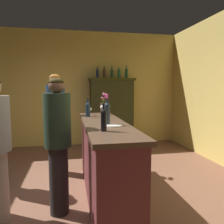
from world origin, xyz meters
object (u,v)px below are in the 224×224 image
(wine_glass_mid, at_px, (102,108))
(flower_arrangement, at_px, (105,106))
(display_bottle_midleft, at_px, (104,73))
(wine_bottle_riesling, at_px, (107,113))
(display_bottle_left, at_px, (98,73))
(bar_counter, at_px, (105,159))
(display_bottle_center, at_px, (112,73))
(wine_bottle_merlot, at_px, (88,109))
(cheese_plate, at_px, (114,126))
(display_bottle_right, at_px, (127,73))
(patron_in_grey, at_px, (58,140))
(display_bottle_midright, at_px, (119,73))
(display_cabinet, at_px, (112,111))
(wine_bottle_rose, at_px, (104,119))
(patron_near_entrance, at_px, (56,119))
(wine_glass_front, at_px, (90,110))

(wine_glass_mid, bearing_deg, flower_arrangement, 63.24)
(wine_glass_mid, distance_m, display_bottle_midleft, 2.03)
(wine_bottle_riesling, bearing_deg, display_bottle_left, 85.13)
(bar_counter, relative_size, display_bottle_left, 8.13)
(wine_bottle_riesling, distance_m, display_bottle_center, 3.03)
(wine_bottle_merlot, relative_size, display_bottle_left, 1.06)
(cheese_plate, height_order, display_bottle_left, display_bottle_left)
(display_bottle_right, bearing_deg, patron_in_grey, -117.98)
(wine_glass_mid, relative_size, display_bottle_midright, 0.58)
(display_cabinet, bearing_deg, patron_in_grey, -111.86)
(flower_arrangement, xyz_separation_m, display_bottle_left, (0.10, 1.74, 0.68))
(wine_bottle_rose, relative_size, patron_near_entrance, 0.17)
(bar_counter, distance_m, wine_glass_front, 0.97)
(wine_bottle_rose, xyz_separation_m, display_bottle_midright, (0.90, 3.27, 0.70))
(wine_glass_front, height_order, flower_arrangement, flower_arrangement)
(flower_arrangement, height_order, patron_near_entrance, patron_near_entrance)
(bar_counter, distance_m, patron_in_grey, 0.76)
(flower_arrangement, xyz_separation_m, patron_in_grey, (-0.74, -1.23, -0.29))
(bar_counter, height_order, display_bottle_center, display_bottle_center)
(cheese_plate, relative_size, display_bottle_midleft, 0.65)
(wine_bottle_merlot, bearing_deg, wine_glass_mid, 36.08)
(wine_bottle_rose, bearing_deg, wine_glass_front, 90.97)
(display_bottle_midleft, xyz_separation_m, patron_in_grey, (-1.01, -2.97, -0.98))
(wine_bottle_rose, relative_size, display_bottle_midleft, 1.01)
(cheese_plate, height_order, display_bottle_center, display_bottle_center)
(cheese_plate, relative_size, patron_in_grey, 0.12)
(patron_near_entrance, bearing_deg, display_cabinet, 130.32)
(wine_bottle_riesling, height_order, display_bottle_right, display_bottle_right)
(wine_bottle_riesling, relative_size, patron_near_entrance, 0.19)
(display_cabinet, relative_size, cheese_plate, 9.16)
(wine_bottle_riesling, bearing_deg, wine_glass_mid, 85.33)
(bar_counter, distance_m, wine_bottle_riesling, 0.69)
(cheese_plate, xyz_separation_m, patron_near_entrance, (-0.75, 1.30, -0.08))
(patron_near_entrance, bearing_deg, display_bottle_center, 130.10)
(wine_glass_mid, bearing_deg, patron_in_grey, -121.34)
(display_bottle_midright, bearing_deg, display_cabinet, -180.00)
(wine_glass_mid, bearing_deg, display_cabinet, 74.45)
(cheese_plate, xyz_separation_m, display_bottle_left, (0.18, 2.99, 0.82))
(cheese_plate, distance_m, patron_near_entrance, 1.50)
(patron_near_entrance, bearing_deg, display_bottle_midleft, 134.53)
(display_bottle_right, bearing_deg, patron_near_entrance, -134.75)
(display_cabinet, height_order, cheese_plate, display_cabinet)
(cheese_plate, distance_m, display_bottle_midleft, 3.12)
(wine_bottle_riesling, relative_size, wine_glass_front, 2.45)
(wine_glass_front, bearing_deg, wine_bottle_rose, -89.03)
(bar_counter, xyz_separation_m, wine_bottle_riesling, (-0.00, -0.22, 0.66))
(wine_bottle_rose, height_order, patron_in_grey, patron_in_grey)
(bar_counter, relative_size, patron_near_entrance, 1.33)
(display_cabinet, distance_m, wine_bottle_rose, 3.35)
(flower_arrangement, height_order, display_bottle_midright, display_bottle_midright)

